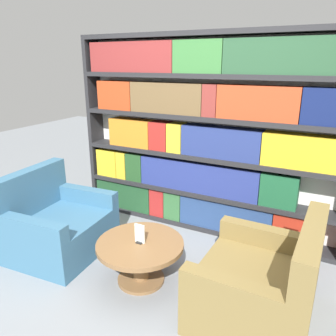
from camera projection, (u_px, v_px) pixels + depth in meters
The scene contains 6 objects.
ground_plane at pixel (142, 292), 2.78m from camera, with size 14.00×14.00×0.00m, color gray.
bookshelf at pixel (202, 138), 3.60m from camera, with size 3.01×0.30×2.16m.
armchair_left at pixel (57, 225), 3.34m from camera, with size 0.89×0.98×0.84m.
armchair_right at pixel (261, 286), 2.44m from camera, with size 0.85×0.94×0.84m.
coffee_table at pixel (140, 253), 2.85m from camera, with size 0.76×0.76×0.38m.
table_sign at pixel (140, 235), 2.79m from camera, with size 0.09×0.06×0.17m.
Camera 1 is at (1.26, -1.96, 1.87)m, focal length 35.00 mm.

